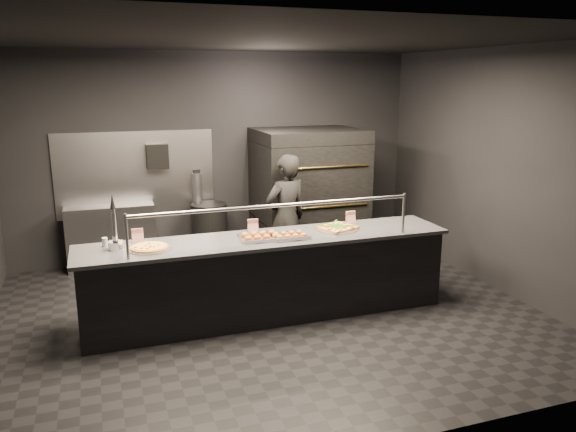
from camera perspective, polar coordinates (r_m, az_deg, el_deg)
The scene contains 15 objects.
room at distance 6.06m, azimuth -2.42°, elevation 3.17°, with size 6.04×6.00×3.00m.
service_counter at distance 6.30m, azimuth -1.99°, elevation -6.17°, with size 4.10×0.78×1.37m.
pizza_oven at distance 8.27m, azimuth 2.07°, elevation 2.28°, with size 1.50×1.23×1.91m.
prep_shelf at distance 8.27m, azimuth -17.50°, elevation -2.04°, with size 1.20×0.35×0.90m, color #99999E.
towel_dispenser at distance 8.17m, azimuth -13.14°, elevation 5.94°, with size 0.30×0.20×0.35m, color black.
fire_extinguisher at distance 8.33m, azimuth -9.21°, elevation 2.84°, with size 0.14×0.14×0.51m.
beer_tap at distance 5.94m, azimuth -17.19°, elevation -1.75°, with size 0.15×0.21×0.58m.
round_pizza at distance 5.90m, azimuth -13.90°, elevation -3.13°, with size 0.44×0.44×0.03m.
slider_tray_a at distance 6.09m, azimuth -2.84°, elevation -2.10°, with size 0.49×0.39×0.07m.
slider_tray_b at distance 6.13m, azimuth 0.16°, elevation -2.01°, with size 0.43×0.34×0.06m.
square_pizza at distance 6.49m, azimuth 5.01°, elevation -1.21°, with size 0.49×0.49×0.05m.
condiment_jar at distance 6.11m, azimuth -17.84°, elevation -2.54°, with size 0.14×0.06×0.09m.
tent_cards at distance 6.37m, azimuth -3.74°, elevation -0.96°, with size 2.61×0.04×0.15m.
trash_bin at distance 8.25m, azimuth -7.96°, elevation -1.69°, with size 0.52×0.52×0.86m, color black.
worker at distance 7.36m, azimuth -0.20°, elevation -0.18°, with size 0.61×0.40×1.67m, color black.
Camera 1 is at (-1.72, -5.67, 2.61)m, focal length 35.00 mm.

